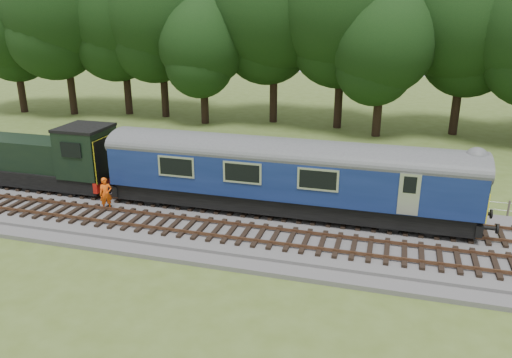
% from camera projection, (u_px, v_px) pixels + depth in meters
% --- Properties ---
extents(ground, '(120.00, 120.00, 0.00)m').
position_uv_depth(ground, '(255.00, 227.00, 24.30)').
color(ground, '#4E6324').
rests_on(ground, ground).
extents(ballast, '(70.00, 7.00, 0.35)m').
position_uv_depth(ballast, '(255.00, 224.00, 24.24)').
color(ballast, '#4C4C4F').
rests_on(ballast, ground).
extents(track_north, '(67.20, 2.40, 0.21)m').
position_uv_depth(track_north, '(262.00, 209.00, 25.43)').
color(track_north, black).
rests_on(track_north, ballast).
extents(track_south, '(67.20, 2.40, 0.21)m').
position_uv_depth(track_south, '(245.00, 233.00, 22.71)').
color(track_south, black).
rests_on(track_south, ballast).
extents(fence, '(64.00, 0.12, 1.00)m').
position_uv_depth(fence, '(277.00, 196.00, 28.38)').
color(fence, '#6B6054').
rests_on(fence, ground).
extents(tree_line, '(70.00, 8.00, 18.00)m').
position_uv_depth(tree_line, '(324.00, 128.00, 44.27)').
color(tree_line, black).
rests_on(tree_line, ground).
extents(dmu_railcar, '(18.05, 2.86, 3.88)m').
position_uv_depth(dmu_railcar, '(286.00, 170.00, 24.40)').
color(dmu_railcar, black).
rests_on(dmu_railcar, ground).
extents(shunter_loco, '(8.91, 2.60, 3.38)m').
position_uv_depth(shunter_loco, '(46.00, 160.00, 28.24)').
color(shunter_loco, black).
rests_on(shunter_loco, ground).
extents(worker, '(0.74, 0.71, 1.72)m').
position_uv_depth(worker, '(106.00, 194.00, 25.24)').
color(worker, '#FF580D').
rests_on(worker, ballast).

